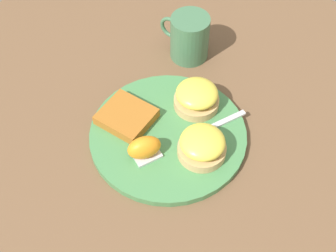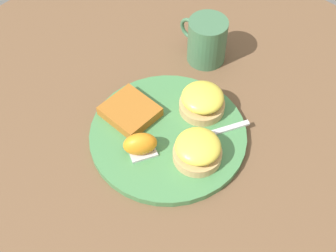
{
  "view_description": "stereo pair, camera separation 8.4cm",
  "coord_description": "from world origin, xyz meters",
  "px_view_note": "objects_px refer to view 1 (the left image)",
  "views": [
    {
      "loc": [
        -0.27,
        0.43,
        0.7
      ],
      "look_at": [
        0.0,
        0.0,
        0.03
      ],
      "focal_mm": 50.0,
      "sensor_mm": 36.0,
      "label": 1
    },
    {
      "loc": [
        -0.34,
        0.38,
        0.7
      ],
      "look_at": [
        0.0,
        0.0,
        0.03
      ],
      "focal_mm": 50.0,
      "sensor_mm": 36.0,
      "label": 2
    }
  ],
  "objects_px": {
    "hashbrown_patty": "(126,116)",
    "orange_wedge": "(144,147)",
    "fork": "(185,140)",
    "sandwich_benedict_left": "(202,145)",
    "sandwich_benedict_right": "(197,97)",
    "cup": "(189,37)"
  },
  "relations": [
    {
      "from": "sandwich_benedict_left",
      "to": "hashbrown_patty",
      "type": "xyz_separation_m",
      "value": [
        0.16,
        0.01,
        -0.01
      ]
    },
    {
      "from": "hashbrown_patty",
      "to": "orange_wedge",
      "type": "xyz_separation_m",
      "value": [
        -0.07,
        0.05,
        0.01
      ]
    },
    {
      "from": "sandwich_benedict_right",
      "to": "fork",
      "type": "height_order",
      "value": "sandwich_benedict_right"
    },
    {
      "from": "sandwich_benedict_left",
      "to": "hashbrown_patty",
      "type": "height_order",
      "value": "sandwich_benedict_left"
    },
    {
      "from": "orange_wedge",
      "to": "sandwich_benedict_left",
      "type": "bearing_deg",
      "value": -145.71
    },
    {
      "from": "sandwich_benedict_right",
      "to": "orange_wedge",
      "type": "bearing_deg",
      "value": 82.5
    },
    {
      "from": "hashbrown_patty",
      "to": "cup",
      "type": "bearing_deg",
      "value": -90.17
    },
    {
      "from": "hashbrown_patty",
      "to": "cup",
      "type": "relative_size",
      "value": 0.83
    },
    {
      "from": "hashbrown_patty",
      "to": "cup",
      "type": "height_order",
      "value": "cup"
    },
    {
      "from": "fork",
      "to": "sandwich_benedict_left",
      "type": "bearing_deg",
      "value": 169.39
    },
    {
      "from": "sandwich_benedict_right",
      "to": "hashbrown_patty",
      "type": "relative_size",
      "value": 0.93
    },
    {
      "from": "orange_wedge",
      "to": "sandwich_benedict_right",
      "type": "bearing_deg",
      "value": -97.5
    },
    {
      "from": "orange_wedge",
      "to": "fork",
      "type": "bearing_deg",
      "value": -124.7
    },
    {
      "from": "orange_wedge",
      "to": "cup",
      "type": "xyz_separation_m",
      "value": [
        0.07,
        -0.27,
        0.01
      ]
    },
    {
      "from": "sandwich_benedict_left",
      "to": "sandwich_benedict_right",
      "type": "relative_size",
      "value": 1.0
    },
    {
      "from": "sandwich_benedict_right",
      "to": "fork",
      "type": "xyz_separation_m",
      "value": [
        -0.02,
        0.08,
        -0.02
      ]
    },
    {
      "from": "hashbrown_patty",
      "to": "cup",
      "type": "xyz_separation_m",
      "value": [
        -0.0,
        -0.22,
        0.02
      ]
    },
    {
      "from": "sandwich_benedict_right",
      "to": "hashbrown_patty",
      "type": "distance_m",
      "value": 0.14
    },
    {
      "from": "hashbrown_patty",
      "to": "orange_wedge",
      "type": "distance_m",
      "value": 0.09
    },
    {
      "from": "hashbrown_patty",
      "to": "sandwich_benedict_left",
      "type": "bearing_deg",
      "value": -176.46
    },
    {
      "from": "hashbrown_patty",
      "to": "fork",
      "type": "xyz_separation_m",
      "value": [
        -0.12,
        -0.02,
        -0.01
      ]
    },
    {
      "from": "sandwich_benedict_right",
      "to": "cup",
      "type": "bearing_deg",
      "value": -53.78
    }
  ]
}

